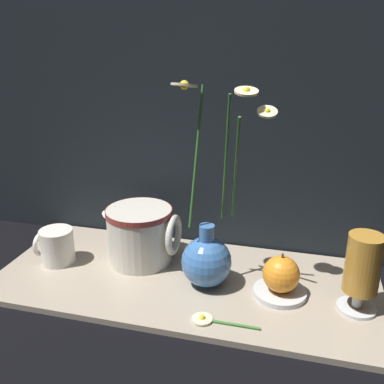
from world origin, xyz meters
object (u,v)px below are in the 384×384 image
at_px(yellow_mug, 56,246).
at_px(tea_glass, 363,267).
at_px(vase_with_flowers, 207,255).
at_px(ceramic_pitcher, 141,233).
at_px(orange_fruit, 281,274).

distance_m(yellow_mug, tea_glass, 0.61).
bearing_deg(tea_glass, yellow_mug, 178.35).
distance_m(vase_with_flowers, tea_glass, 0.28).
relative_size(ceramic_pitcher, orange_fruit, 2.14).
height_order(ceramic_pitcher, tea_glass, tea_glass).
distance_m(vase_with_flowers, ceramic_pitcher, 0.17).
distance_m(ceramic_pitcher, tea_glass, 0.44).
relative_size(yellow_mug, orange_fruit, 1.04).
height_order(yellow_mug, orange_fruit, orange_fruit).
distance_m(ceramic_pitcher, orange_fruit, 0.31).
bearing_deg(orange_fruit, yellow_mug, 179.24).
bearing_deg(vase_with_flowers, orange_fruit, -0.81).
bearing_deg(yellow_mug, tea_glass, -1.65).
distance_m(yellow_mug, orange_fruit, 0.48).
bearing_deg(ceramic_pitcher, orange_fruit, -11.06).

